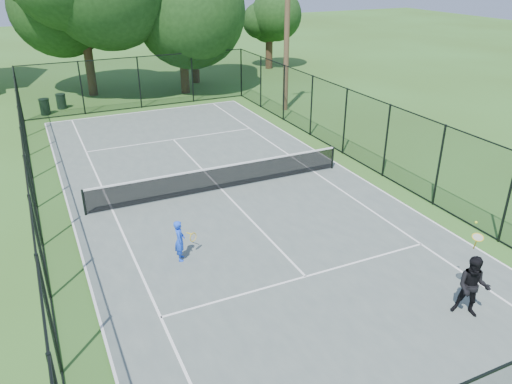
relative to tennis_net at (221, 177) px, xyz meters
name	(u,v)px	position (x,y,z in m)	size (l,w,h in m)	color
ground	(221,191)	(0.00, 0.00, -0.58)	(120.00, 120.00, 0.00)	#38581E
tennis_court	(221,190)	(0.00, 0.00, -0.55)	(11.00, 24.00, 0.06)	#505E5A
tennis_net	(221,177)	(0.00, 0.00, 0.00)	(10.08, 0.08, 0.95)	black
fence	(220,154)	(0.00, 0.00, 0.92)	(13.10, 26.10, 3.00)	black
tree_near_mid	(180,1)	(3.52, 15.45, 5.11)	(7.06, 7.06, 9.23)	#332114
tree_near_right	(192,10)	(5.13, 18.05, 4.33)	(5.60, 5.60, 7.72)	#332114
tree_far_right	(269,25)	(12.16, 20.42, 2.76)	(4.08, 4.08, 5.40)	#332114
trash_bin_left	(45,107)	(-5.29, 13.87, -0.12)	(0.58, 0.58, 0.91)	black
trash_bin_right	(61,101)	(-4.32, 14.79, -0.13)	(0.58, 0.58, 0.88)	black
utility_pole	(287,46)	(7.55, 9.00, 3.09)	(1.40, 0.30, 7.22)	#4C3823
player_blue	(180,240)	(-2.86, -4.07, 0.11)	(0.79, 0.52, 1.26)	blue
player_black	(473,287)	(2.82, -9.48, 0.30)	(0.99, 1.17, 2.20)	black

